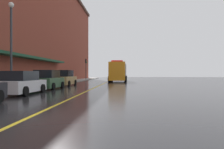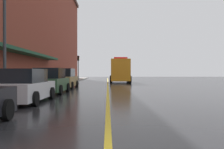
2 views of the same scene
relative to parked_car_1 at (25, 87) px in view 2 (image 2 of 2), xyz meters
name	(u,v)px [view 2 (image 2 of 2)]	position (x,y,z in m)	size (l,w,h in m)	color
ground_plane	(108,85)	(3.95, 16.86, -0.75)	(112.00, 112.00, 0.00)	#232326
sidewalk_left	(55,84)	(-2.25, 16.86, -0.68)	(2.40, 70.00, 0.15)	#9E9B93
lane_center_stripe	(108,85)	(3.95, 16.86, -0.75)	(0.16, 70.00, 0.01)	gold
parked_car_1	(25,87)	(0.00, 0.00, 0.00)	(2.09, 4.45, 1.60)	silver
parked_car_2	(51,82)	(0.00, 5.18, 0.06)	(2.15, 4.17, 1.74)	#2D5133
parked_car_3	(65,79)	(-0.04, 10.92, 0.09)	(2.07, 4.74, 1.80)	#A5844C
utility_truck	(120,71)	(5.72, 23.58, 0.90)	(3.02, 7.80, 3.48)	orange
parking_meter_1	(9,79)	(-1.40, 1.64, 0.31)	(0.14, 0.18, 1.33)	#4C4C51
parking_meter_2	(14,79)	(-1.40, 2.24, 0.31)	(0.14, 0.18, 1.33)	#4C4C51
street_lamp_left	(5,21)	(-2.00, 2.45, 3.64)	(0.44, 0.44, 6.94)	#33383D
traffic_light_near	(78,63)	(-1.34, 32.25, 2.40)	(0.38, 0.36, 4.30)	#232326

